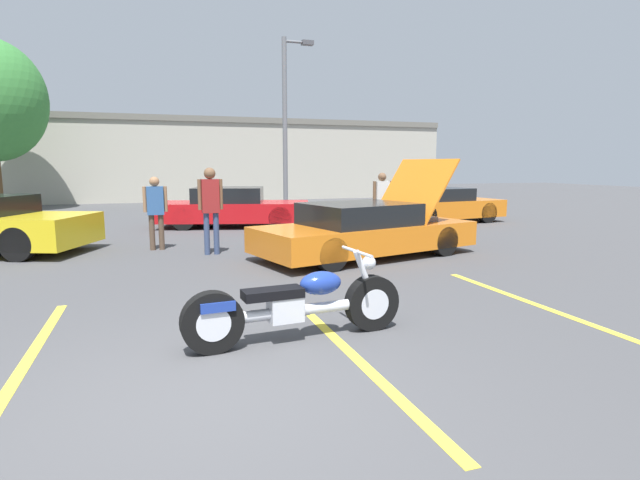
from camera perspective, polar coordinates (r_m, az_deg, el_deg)
name	(u,v)px	position (r m, az deg, el deg)	size (l,w,h in m)	color
ground_plane	(212,398)	(4.40, -12.23, -17.23)	(80.00, 80.00, 0.00)	#474749
parking_stripe_foreground	(16,378)	(5.40, -31.40, -13.32)	(0.12, 4.92, 0.01)	yellow
parking_stripe_middle	(337,340)	(5.56, 1.99, -11.38)	(0.12, 4.92, 0.01)	yellow
parking_stripe_back	(562,314)	(7.20, 25.90, -7.60)	(0.12, 4.92, 0.01)	yellow
far_building	(159,157)	(28.82, -17.94, 9.04)	(32.00, 4.20, 4.40)	#B2AD9E
light_pole	(287,118)	(19.43, -3.78, 13.76)	(1.21, 0.28, 6.58)	slate
motorcycle	(296,306)	(5.46, -2.70, -7.52)	(2.49, 0.70, 0.96)	black
show_car_hood_open	(366,230)	(10.44, 5.30, 1.14)	(4.98, 2.99, 2.03)	orange
parked_car_mid_row	(233,208)	(15.70, -9.86, 3.64)	(4.88, 2.95, 1.22)	red
parked_car_right_row	(441,206)	(17.16, 13.63, 3.85)	(4.22, 2.34, 1.15)	orange
spectator_by_show_car	(211,203)	(10.82, -12.40, 4.20)	(0.52, 0.24, 1.85)	#38476B
spectator_midground	(156,207)	(11.75, -18.28, 3.62)	(0.52, 0.22, 1.64)	brown
spectator_far_lot	(382,199)	(13.52, 7.07, 4.73)	(0.52, 0.22, 1.70)	#333338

